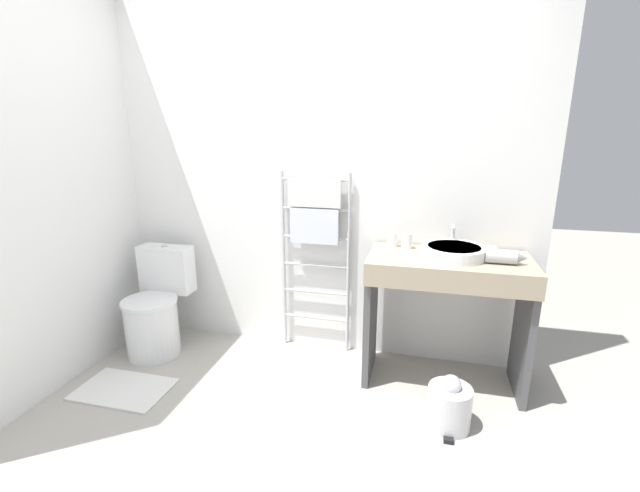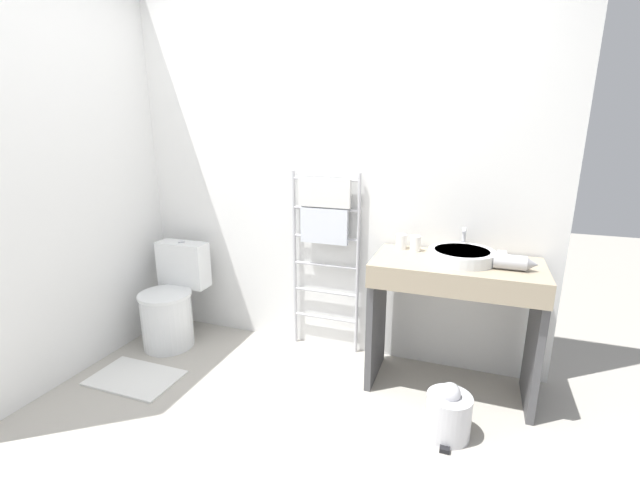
% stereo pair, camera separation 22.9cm
% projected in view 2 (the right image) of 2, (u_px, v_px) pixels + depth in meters
% --- Properties ---
extents(ground_plane, '(12.00, 12.00, 0.00)m').
position_uv_depth(ground_plane, '(225.00, 478.00, 1.99)').
color(ground_plane, '#A8A399').
extents(wall_back, '(3.03, 0.12, 2.62)m').
position_uv_depth(wall_back, '(327.00, 168.00, 2.94)').
color(wall_back, white).
rests_on(wall_back, ground_plane).
extents(wall_side, '(0.12, 2.04, 2.62)m').
position_uv_depth(wall_side, '(75.00, 171.00, 2.74)').
color(wall_side, white).
rests_on(wall_side, ground_plane).
extents(toilet, '(0.39, 0.50, 0.75)m').
position_uv_depth(toilet, '(172.00, 304.00, 3.19)').
color(toilet, white).
rests_on(toilet, ground_plane).
extents(towel_radiator, '(0.50, 0.06, 1.29)m').
position_uv_depth(towel_radiator, '(325.00, 227.00, 2.93)').
color(towel_radiator, silver).
rests_on(towel_radiator, ground_plane).
extents(vanity_counter, '(0.96, 0.50, 0.83)m').
position_uv_depth(vanity_counter, '(453.00, 305.00, 2.53)').
color(vanity_counter, gray).
rests_on(vanity_counter, ground_plane).
extents(sink_basin, '(0.38, 0.38, 0.07)m').
position_uv_depth(sink_basin, '(462.00, 255.00, 2.46)').
color(sink_basin, white).
rests_on(sink_basin, vanity_counter).
extents(faucet, '(0.02, 0.10, 0.15)m').
position_uv_depth(faucet, '(464.00, 237.00, 2.62)').
color(faucet, silver).
rests_on(faucet, vanity_counter).
extents(cup_near_wall, '(0.07, 0.07, 0.09)m').
position_uv_depth(cup_near_wall, '(401.00, 242.00, 2.72)').
color(cup_near_wall, white).
rests_on(cup_near_wall, vanity_counter).
extents(cup_near_edge, '(0.07, 0.07, 0.10)m').
position_uv_depth(cup_near_edge, '(415.00, 244.00, 2.66)').
color(cup_near_edge, white).
rests_on(cup_near_edge, vanity_counter).
extents(hair_dryer, '(0.23, 0.17, 0.08)m').
position_uv_depth(hair_dryer, '(512.00, 262.00, 2.32)').
color(hair_dryer, '#B7B7BC').
rests_on(hair_dryer, vanity_counter).
extents(trash_bin, '(0.23, 0.27, 0.31)m').
position_uv_depth(trash_bin, '(448.00, 414.00, 2.24)').
color(trash_bin, silver).
rests_on(trash_bin, ground_plane).
extents(bath_mat, '(0.56, 0.36, 0.01)m').
position_uv_depth(bath_mat, '(135.00, 378.00, 2.78)').
color(bath_mat, silver).
rests_on(bath_mat, ground_plane).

